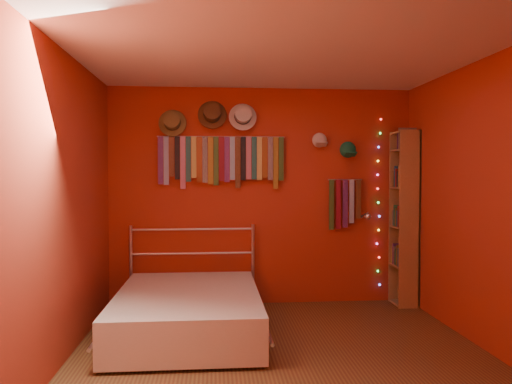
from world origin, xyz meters
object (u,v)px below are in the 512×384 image
object	(u,v)px
reading_lamp	(367,216)
bed	(188,311)
tie_rack	(221,158)
bookshelf	(407,217)

from	to	relation	value
reading_lamp	bed	bearing A→B (deg)	-157.04
tie_rack	bed	size ratio (longest dim) A/B	0.75
bookshelf	bed	size ratio (longest dim) A/B	1.03
tie_rack	reading_lamp	distance (m)	1.78
bed	tie_rack	bearing A→B (deg)	72.04
bookshelf	bed	world-z (taller)	bookshelf
reading_lamp	bookshelf	size ratio (longest dim) A/B	0.16
tie_rack	reading_lamp	world-z (taller)	tie_rack
bookshelf	reading_lamp	bearing A→B (deg)	-177.54
reading_lamp	bookshelf	bearing A→B (deg)	2.46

